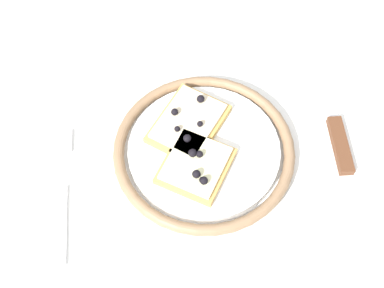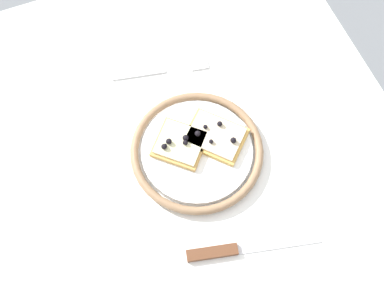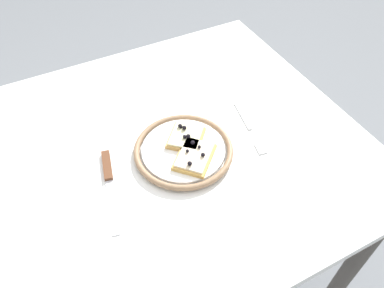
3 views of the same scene
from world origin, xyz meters
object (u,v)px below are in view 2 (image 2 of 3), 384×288
Objects in this scene: dining_table at (181,191)px; fork at (161,71)px; knife at (230,250)px; plate at (197,151)px; pizza_slice_far at (215,136)px; pizza_slice_near at (180,143)px.

fork reaches higher than dining_table.
fork is at bearing 177.83° from knife.
plate is at bearing -0.00° from fork.
fork is (-0.23, 0.05, 0.09)m from dining_table.
plate is 1.06× the size of knife.
fork is at bearing -167.65° from pizza_slice_far.
pizza_slice_far reaches higher than fork.
knife is 1.19× the size of fork.
dining_table is 8.18× the size of pizza_slice_near.
plate is 1.87× the size of pizza_slice_far.
knife is (0.19, -0.01, -0.01)m from plate.
knife is (0.16, 0.03, 0.10)m from dining_table.
pizza_slice_far is 0.67× the size of fork.
pizza_slice_near is at bearing -98.66° from pizza_slice_far.
dining_table is 7.46× the size of pizza_slice_far.
fork is (-0.39, 0.01, -0.00)m from knife.
knife is at bearing -2.17° from fork.
pizza_slice_far is at bearing 114.67° from dining_table.
knife is 0.39m from fork.
pizza_slice_near reaches higher than dining_table.
dining_table is 5.02× the size of fork.
knife is at bearing 10.60° from dining_table.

